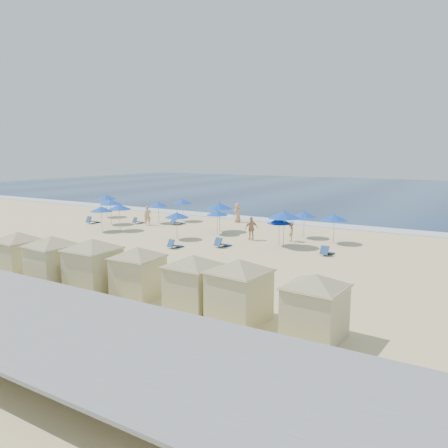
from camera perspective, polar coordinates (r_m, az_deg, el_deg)
The scene contains 34 objects.
ground at distance 30.88m, azimuth -6.33°, elevation -3.33°, with size 160.00×160.00×0.00m, color beige.
ocean at distance 81.26m, azimuth 18.01°, elevation 4.10°, with size 160.00×80.00×0.06m, color #0E244E.
surf_line at distance 43.96m, azimuth 6.04°, elevation 0.50°, with size 160.00×2.50×0.08m, color white.
trash_bin at distance 28.11m, azimuth -15.19°, elevation -4.06°, with size 0.76×0.76×0.76m, color black.
cabana_0 at distance 26.43m, azimuth -25.22°, elevation -2.87°, with size 4.31×4.31×2.71m.
cabana_1 at distance 23.87m, azimuth -21.51°, elevation -3.68°, with size 4.51×4.51×2.83m.
cabana_2 at distance 22.18m, azimuth -16.77°, elevation -4.30°, with size 4.59×4.59×2.88m.
cabana_3 at distance 20.74m, azimuth -11.19°, elevation -5.37°, with size 4.24×4.24×2.66m.
cabana_4 at distance 18.90m, azimuth -4.07°, elevation -6.68°, with size 4.23×4.23×2.65m.
cabana_5 at distance 17.59m, azimuth 1.99°, elevation -7.58°, with size 4.45×4.45×2.81m.
cabana_6 at distance 16.28m, azimuth 11.85°, elevation -9.45°, with size 4.26×4.26×2.68m.
umbrella_0 at distance 47.70m, azimuth -15.14°, elevation 3.42°, with size 2.14×2.14×2.44m.
umbrella_1 at distance 39.04m, azimuth -13.53°, elevation 2.19°, with size 2.09×2.09×2.38m.
umbrella_2 at distance 42.45m, azimuth -8.56°, elevation 2.57°, with size 1.86×1.86×2.11m.
umbrella_3 at distance 39.02m, azimuth -15.74°, elevation 1.90°, with size 1.96×1.96×2.23m.
umbrella_4 at distance 43.42m, azimuth -5.46°, elevation 2.94°, with size 1.98×1.98×2.25m.
umbrella_5 at distance 37.43m, azimuth -0.60°, elevation 2.38°, with size 2.24×2.24×2.55m.
umbrella_6 at distance 34.35m, azimuth -6.18°, elevation 1.18°, with size 1.93×1.93×2.19m.
umbrella_7 at distance 36.20m, azimuth -0.90°, elevation 1.47°, with size 1.82×1.82×2.07m.
umbrella_8 at distance 31.96m, azimuth 7.24°, elevation 0.40°, with size 1.84×1.84×2.10m.
umbrella_9 at distance 35.22m, azimuth 10.45°, elevation 1.25°, with size 1.91×1.91×2.18m.
umbrella_10 at distance 33.53m, azimuth 14.22°, elevation 0.84°, with size 1.98×1.98×2.25m.
umbrella_11 at distance 31.51m, azimuth 7.86°, elevation 1.22°, with size 2.37×2.37×2.70m.
umbrella_12 at distance 42.70m, azimuth -14.60°, elevation 2.79°, with size 2.14×2.14×2.43m.
beach_chair_0 at distance 43.84m, azimuth -16.87°, elevation 0.41°, with size 0.77×1.41×0.74m.
beach_chair_1 at distance 42.67m, azimuth -11.22°, elevation 0.35°, with size 0.80×1.25×0.64m.
beach_chair_2 at distance 41.50m, azimuth -6.19°, elevation 0.28°, with size 1.04×1.49×0.75m.
beach_chair_3 at distance 31.32m, azimuth -6.51°, elevation -2.72°, with size 0.77×1.31×0.68m.
beach_chair_4 at distance 31.43m, azimuth -0.32°, elevation -2.57°, with size 0.90×1.45×0.74m.
beach_chair_5 at distance 29.73m, azimuth 13.24°, elevation -3.54°, with size 0.70×1.31×0.69m.
beachgoer_0 at distance 41.49m, azimuth -9.96°, elevation 1.07°, with size 0.65×0.42×1.77m, color tan.
beachgoer_1 at distance 33.93m, azimuth 3.60°, elevation -0.58°, with size 1.07×0.45×1.83m, color tan.
beachgoer_2 at distance 33.73m, azimuth 8.69°, elevation -0.96°, with size 1.01×0.58×1.56m, color tan.
beachgoer_3 at distance 42.70m, azimuth 1.77°, elevation 1.50°, with size 0.92×0.60×1.87m, color tan.
Camera 1 is at (18.41, -23.87, 6.70)m, focal length 35.00 mm.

